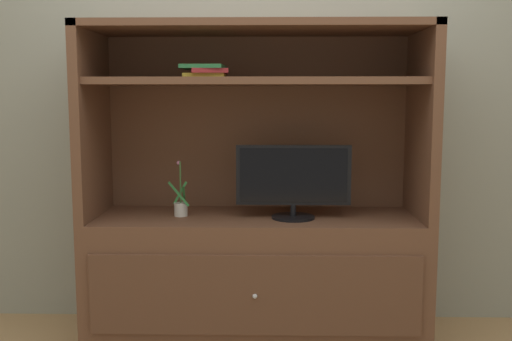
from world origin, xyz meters
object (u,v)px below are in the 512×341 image
(magazine_stack, at_px, (206,71))
(tv_monitor, at_px, (293,180))
(potted_plant, at_px, (181,207))
(media_console, at_px, (256,243))

(magazine_stack, bearing_deg, tv_monitor, -7.58)
(potted_plant, xyz_separation_m, magazine_stack, (0.14, 0.01, 0.71))
(tv_monitor, height_order, potted_plant, tv_monitor)
(media_console, distance_m, tv_monitor, 0.41)
(potted_plant, bearing_deg, tv_monitor, -4.52)
(tv_monitor, distance_m, potted_plant, 0.62)
(media_console, relative_size, magazine_stack, 5.22)
(media_console, xyz_separation_m, potted_plant, (-0.40, -0.02, 0.20))
(magazine_stack, bearing_deg, potted_plant, -174.72)
(media_console, relative_size, tv_monitor, 2.98)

